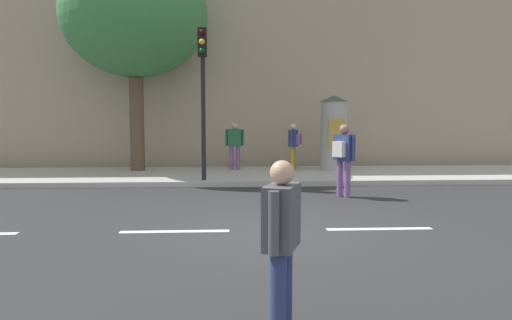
% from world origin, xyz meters
% --- Properties ---
extents(ground_plane, '(80.00, 80.00, 0.00)m').
position_xyz_m(ground_plane, '(0.00, 0.00, 0.00)').
color(ground_plane, '#2B2B2D').
extents(sidewalk_curb, '(36.00, 4.00, 0.15)m').
position_xyz_m(sidewalk_curb, '(0.00, 7.00, 0.07)').
color(sidewalk_curb, '#B2ADA3').
rests_on(sidewalk_curb, ground_plane).
extents(lane_markings, '(25.80, 0.16, 0.01)m').
position_xyz_m(lane_markings, '(-0.00, 0.00, 0.00)').
color(lane_markings, silver).
rests_on(lane_markings, ground_plane).
extents(building_backdrop, '(36.00, 5.00, 11.52)m').
position_xyz_m(building_backdrop, '(0.00, 12.00, 5.76)').
color(building_backdrop, tan).
rests_on(building_backdrop, ground_plane).
extents(traffic_light, '(0.24, 0.45, 4.09)m').
position_xyz_m(traffic_light, '(-1.53, 5.24, 2.92)').
color(traffic_light, black).
rests_on(traffic_light, sidewalk_curb).
extents(poster_column, '(0.93, 0.93, 2.45)m').
position_xyz_m(poster_column, '(2.58, 7.66, 1.39)').
color(poster_column, '#9E9B93').
rests_on(poster_column, sidewalk_curb).
extents(street_tree, '(4.64, 4.64, 6.96)m').
position_xyz_m(street_tree, '(-3.82, 7.93, 5.11)').
color(street_tree, brown).
rests_on(street_tree, sidewalk_curb).
extents(pedestrian_in_dark_shirt, '(0.38, 0.60, 1.52)m').
position_xyz_m(pedestrian_in_dark_shirt, '(-0.36, -3.81, 0.89)').
color(pedestrian_in_dark_shirt, navy).
rests_on(pedestrian_in_dark_shirt, ground_plane).
extents(pedestrian_tallest, '(0.53, 0.53, 1.72)m').
position_xyz_m(pedestrian_tallest, '(1.86, 3.23, 1.03)').
color(pedestrian_tallest, '#724C84').
rests_on(pedestrian_tallest, ground_plane).
extents(pedestrian_in_red_top, '(0.48, 0.55, 1.53)m').
position_xyz_m(pedestrian_in_red_top, '(1.30, 7.83, 1.05)').
color(pedestrian_in_red_top, '#B78C33').
rests_on(pedestrian_in_red_top, sidewalk_curb).
extents(pedestrian_near_pole, '(0.62, 0.39, 1.56)m').
position_xyz_m(pedestrian_near_pole, '(-0.65, 7.98, 1.08)').
color(pedestrian_near_pole, '#724C84').
rests_on(pedestrian_near_pole, sidewalk_curb).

